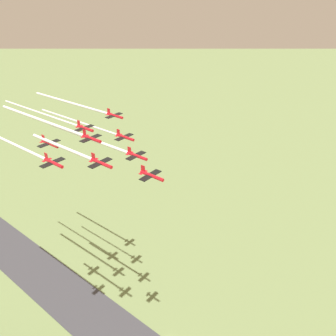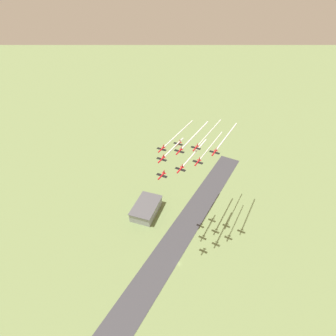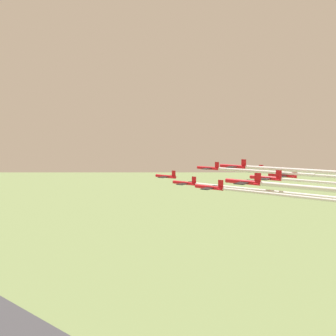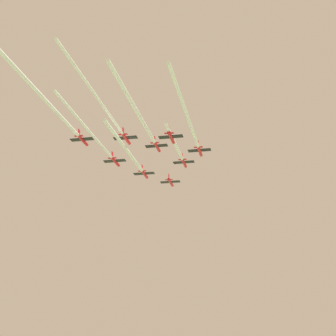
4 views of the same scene
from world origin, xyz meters
name	(u,v)px [view 3 (image 3 of 4)]	position (x,y,z in m)	size (l,w,h in m)	color
jet_0	(166,176)	(1.14, -14.84, 100.30)	(8.89, 8.53, 2.97)	red
jet_1	(185,183)	(-10.74, -4.69, 99.95)	(8.89, 8.53, 2.97)	red
jet_2	(209,168)	(-13.50, -20.29, 103.58)	(8.89, 8.53, 2.97)	red
jet_3	(210,187)	(-22.61, 5.46, 100.85)	(8.89, 8.53, 2.97)	red
jet_4	(234,166)	(-25.38, -10.14, 105.61)	(8.89, 8.53, 2.97)	red
jet_5	(252,171)	(-28.14, -25.74, 102.63)	(8.89, 8.53, 2.97)	red
jet_6	(244,182)	(-34.49, 15.60, 104.50)	(8.89, 8.53, 2.97)	red
jet_7	(267,178)	(-37.25, 0.01, 103.74)	(8.89, 8.53, 2.97)	red
jet_8	(283,175)	(-40.02, -15.59, 102.82)	(8.89, 8.53, 2.97)	red
smoke_trail_1	(266,191)	(-37.18, 0.00, 99.91)	(45.08, 9.02, 1.09)	white
smoke_trail_2	(263,172)	(-33.33, -16.77, 103.54)	(31.84, 6.66, 1.07)	white
smoke_trail_3	(321,199)	(-51.32, 10.54, 100.80)	(49.55, 9.52, 0.78)	white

